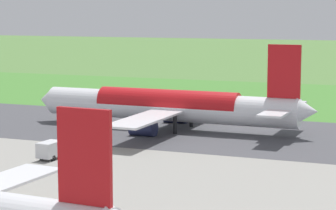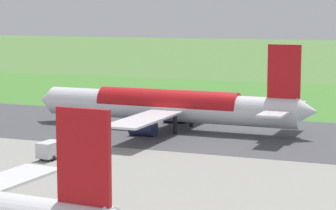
% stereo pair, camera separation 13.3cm
% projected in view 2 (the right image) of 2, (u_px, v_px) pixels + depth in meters
% --- Properties ---
extents(ground_plane, '(800.00, 800.00, 0.00)m').
position_uv_depth(ground_plane, '(223.00, 133.00, 120.92)').
color(ground_plane, '#547F3D').
extents(runway_asphalt, '(600.00, 36.82, 0.06)m').
position_uv_depth(runway_asphalt, '(223.00, 133.00, 120.91)').
color(runway_asphalt, '#47474C').
rests_on(runway_asphalt, ground).
extents(grass_verge_foreground, '(600.00, 80.00, 0.04)m').
position_uv_depth(grass_verge_foreground, '(282.00, 101.00, 164.59)').
color(grass_verge_foreground, '#478534').
rests_on(grass_verge_foreground, ground).
extents(airliner_main, '(54.03, 44.11, 15.88)m').
position_uv_depth(airliner_main, '(170.00, 106.00, 124.03)').
color(airliner_main, white).
rests_on(airliner_main, ground).
extents(service_truck_baggage, '(2.64, 5.94, 2.65)m').
position_uv_depth(service_truck_baggage, '(52.00, 149.00, 99.85)').
color(service_truck_baggage, gray).
rests_on(service_truck_baggage, ground).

